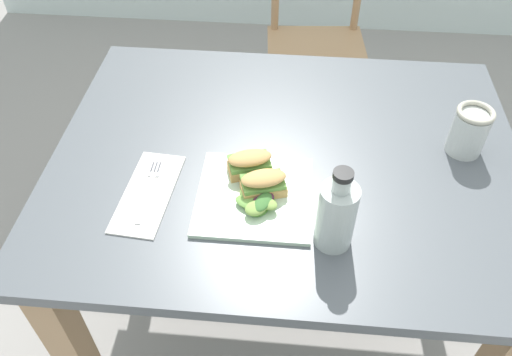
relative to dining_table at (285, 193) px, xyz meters
The scene contains 11 objects.
ground_plane 0.61m from the dining_table, behind, with size 7.82×7.82×0.00m, color gray.
dining_table is the anchor object (origin of this frame).
chair_wooden_far 1.00m from the dining_table, 84.98° to the left, with size 0.43×0.43×0.87m.
plate_lunch 0.21m from the dining_table, 114.19° to the right, with size 0.25×0.25×0.01m, color beige.
sandwich_half_front 0.22m from the dining_table, 108.69° to the right, with size 0.11×0.09×0.06m.
sandwich_half_back 0.21m from the dining_table, 136.95° to the right, with size 0.11×0.09×0.06m.
salad_mixed_greens 0.24m from the dining_table, 106.87° to the right, with size 0.10×0.12×0.03m.
napkin_folded 0.36m from the dining_table, 152.89° to the right, with size 0.10×0.25×0.00m, color silver.
fork_on_napkin 0.36m from the dining_table, 155.59° to the right, with size 0.03×0.19×0.00m.
bottle_cold_brew 0.34m from the dining_table, 67.33° to the right, with size 0.08×0.08×0.19m.
mason_jar_iced_tea 0.46m from the dining_table, ahead, with size 0.09×0.09×0.12m.
Camera 1 is at (0.02, -0.89, 1.57)m, focal length 35.77 mm.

